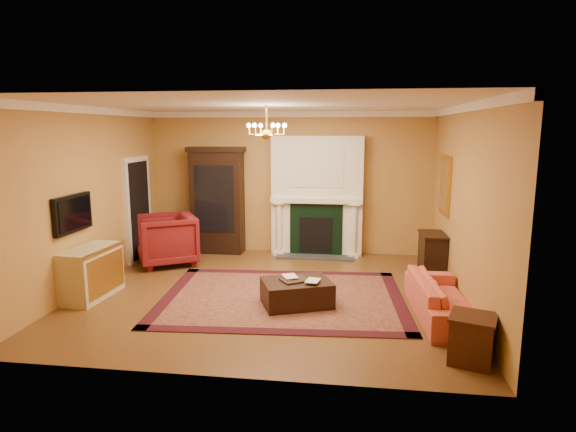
% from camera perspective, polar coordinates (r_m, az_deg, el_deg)
% --- Properties ---
extents(floor, '(6.00, 5.50, 0.02)m').
position_cam_1_polar(floor, '(7.97, -2.40, -9.12)').
color(floor, brown).
rests_on(floor, ground).
extents(ceiling, '(6.00, 5.50, 0.02)m').
position_cam_1_polar(ceiling, '(7.53, -2.58, 13.11)').
color(ceiling, silver).
rests_on(ceiling, wall_back).
extents(wall_back, '(6.00, 0.02, 3.00)m').
position_cam_1_polar(wall_back, '(10.31, 0.21, 3.94)').
color(wall_back, '#B68341').
rests_on(wall_back, floor).
extents(wall_front, '(6.00, 0.02, 3.00)m').
position_cam_1_polar(wall_front, '(4.96, -8.08, -3.05)').
color(wall_front, '#B68341').
rests_on(wall_front, floor).
extents(wall_left, '(0.02, 5.50, 3.00)m').
position_cam_1_polar(wall_left, '(8.66, -22.52, 1.95)').
color(wall_left, '#B68341').
rests_on(wall_left, floor).
extents(wall_right, '(0.02, 5.50, 3.00)m').
position_cam_1_polar(wall_right, '(7.68, 20.22, 1.13)').
color(wall_right, '#B68341').
rests_on(wall_right, floor).
extents(fireplace, '(1.90, 0.70, 2.50)m').
position_cam_1_polar(fireplace, '(10.11, 3.45, 2.05)').
color(fireplace, silver).
rests_on(fireplace, wall_back).
extents(crown_molding, '(6.00, 5.50, 0.12)m').
position_cam_1_polar(crown_molding, '(8.47, -1.40, 12.32)').
color(crown_molding, white).
rests_on(crown_molding, ceiling).
extents(doorway, '(0.08, 1.05, 2.10)m').
position_cam_1_polar(doorway, '(10.19, -17.32, 0.81)').
color(doorway, silver).
rests_on(doorway, wall_left).
extents(tv_panel, '(0.09, 0.95, 0.58)m').
position_cam_1_polar(tv_panel, '(8.14, -24.15, 0.27)').
color(tv_panel, black).
rests_on(tv_panel, wall_left).
extents(gilt_mirror, '(0.06, 0.76, 1.05)m').
position_cam_1_polar(gilt_mirror, '(9.01, 18.12, 3.48)').
color(gilt_mirror, gold).
rests_on(gilt_mirror, wall_right).
extents(chandelier, '(0.63, 0.55, 0.53)m').
position_cam_1_polar(chandelier, '(7.52, -2.55, 10.05)').
color(chandelier, gold).
rests_on(chandelier, ceiling).
extents(oriental_rug, '(3.98, 3.09, 0.02)m').
position_cam_1_polar(oriental_rug, '(7.73, -0.63, -9.60)').
color(oriental_rug, '#45120E').
rests_on(oriental_rug, floor).
extents(china_cabinet, '(1.09, 0.50, 2.17)m').
position_cam_1_polar(china_cabinet, '(10.41, -8.35, 1.59)').
color(china_cabinet, black).
rests_on(china_cabinet, floor).
extents(wingback_armchair, '(1.39, 1.42, 1.09)m').
position_cam_1_polar(wingback_armchair, '(9.74, -14.20, -2.44)').
color(wingback_armchair, maroon).
rests_on(wingback_armchair, floor).
extents(pedestal_table, '(0.37, 0.37, 0.67)m').
position_cam_1_polar(pedestal_table, '(9.68, -14.26, -3.49)').
color(pedestal_table, black).
rests_on(pedestal_table, floor).
extents(commode, '(0.58, 1.11, 0.80)m').
position_cam_1_polar(commode, '(8.25, -22.31, -6.23)').
color(commode, beige).
rests_on(commode, floor).
extents(coral_sofa, '(0.69, 1.95, 0.75)m').
position_cam_1_polar(coral_sofa, '(7.20, 17.92, -8.53)').
color(coral_sofa, '#CA4E40').
rests_on(coral_sofa, floor).
extents(end_table, '(0.58, 0.58, 0.53)m').
position_cam_1_polar(end_table, '(6.03, 20.95, -13.58)').
color(end_table, '#36180E').
rests_on(end_table, floor).
extents(console_table, '(0.42, 0.71, 0.78)m').
position_cam_1_polar(console_table, '(9.03, 16.71, -4.59)').
color(console_table, black).
rests_on(console_table, floor).
extents(leather_ottoman, '(1.19, 1.04, 0.37)m').
position_cam_1_polar(leather_ottoman, '(7.36, 1.03, -9.05)').
color(leather_ottoman, black).
rests_on(leather_ottoman, oriental_rug).
extents(ottoman_tray, '(0.50, 0.48, 0.03)m').
position_cam_1_polar(ottoman_tray, '(7.29, 0.82, -7.58)').
color(ottoman_tray, black).
rests_on(ottoman_tray, leather_ottoman).
extents(book_a, '(0.19, 0.10, 0.27)m').
position_cam_1_polar(book_a, '(7.30, -0.51, -6.35)').
color(book_a, gray).
rests_on(book_a, ottoman_tray).
extents(book_b, '(0.19, 0.06, 0.26)m').
position_cam_1_polar(book_b, '(7.17, 2.23, -6.68)').
color(book_b, gray).
rests_on(book_b, ottoman_tray).
extents(topiary_left, '(0.15, 0.15, 0.39)m').
position_cam_1_polar(topiary_left, '(10.11, -0.53, 3.51)').
color(topiary_left, tan).
rests_on(topiary_left, fireplace).
extents(topiary_right, '(0.17, 0.17, 0.47)m').
position_cam_1_polar(topiary_right, '(10.00, 7.82, 3.57)').
color(topiary_right, tan).
rests_on(topiary_right, fireplace).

